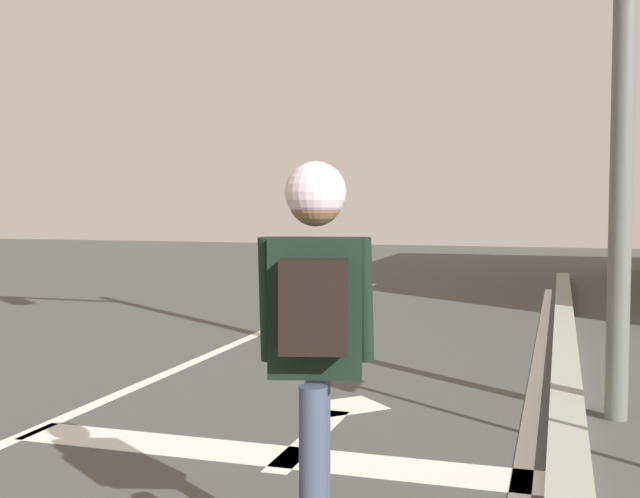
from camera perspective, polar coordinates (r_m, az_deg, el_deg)
lane_line_center at (r=5.93m, az=-19.27°, el=-12.03°), size 0.12×20.00×0.01m
lane_line_curbside at (r=4.84m, az=14.69°, el=-15.48°), size 0.12×20.00×0.01m
stop_bar at (r=4.99m, az=-4.08°, el=-14.81°), size 3.39×0.40×0.01m
lane_arrow_stem at (r=5.30m, az=-0.68°, el=-13.71°), size 0.16×1.40×0.01m
lane_arrow_head at (r=6.08m, az=1.83°, el=-11.45°), size 0.71×0.71×0.01m
curb_strip at (r=4.82m, az=17.78°, el=-14.78°), size 0.24×24.00×0.14m
skater at (r=3.08m, az=-0.34°, el=-4.81°), size 0.44×0.61×1.64m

